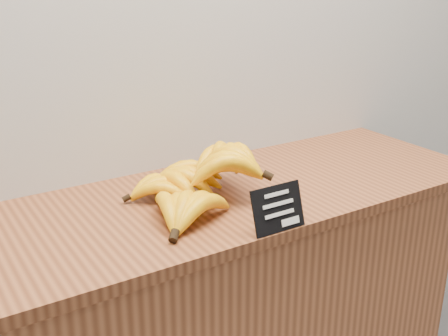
% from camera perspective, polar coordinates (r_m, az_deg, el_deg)
% --- Properties ---
extents(counter_top, '(1.57, 0.54, 0.03)m').
position_cam_1_polar(counter_top, '(1.48, -1.03, -3.25)').
color(counter_top, brown).
rests_on(counter_top, counter).
extents(chalkboard_sign, '(0.13, 0.04, 0.10)m').
position_cam_1_polar(chalkboard_sign, '(1.27, 5.52, -4.13)').
color(chalkboard_sign, black).
rests_on(chalkboard_sign, counter_top).
extents(banana_pile, '(0.45, 0.37, 0.13)m').
position_cam_1_polar(banana_pile, '(1.42, -2.59, -1.09)').
color(banana_pile, '#FFBD0A').
rests_on(banana_pile, counter_top).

